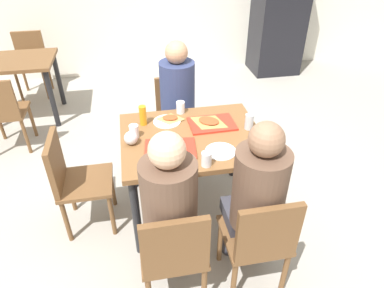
% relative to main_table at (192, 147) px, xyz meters
% --- Properties ---
extents(ground_plane, '(10.00, 10.00, 0.02)m').
position_rel_main_table_xyz_m(ground_plane, '(0.00, 0.00, -0.66)').
color(ground_plane, '#9E998E').
extents(main_table, '(1.06, 0.87, 0.75)m').
position_rel_main_table_xyz_m(main_table, '(0.00, 0.00, 0.00)').
color(main_table, brown).
rests_on(main_table, ground_plane).
extents(chair_near_left, '(0.40, 0.40, 0.83)m').
position_rel_main_table_xyz_m(chair_near_left, '(-0.27, -0.82, -0.16)').
color(chair_near_left, brown).
rests_on(chair_near_left, ground_plane).
extents(chair_near_right, '(0.40, 0.40, 0.83)m').
position_rel_main_table_xyz_m(chair_near_right, '(0.27, -0.82, -0.16)').
color(chair_near_right, brown).
rests_on(chair_near_right, ground_plane).
extents(chair_far_side, '(0.40, 0.40, 0.83)m').
position_rel_main_table_xyz_m(chair_far_side, '(0.00, 0.82, -0.16)').
color(chair_far_side, brown).
rests_on(chair_far_side, ground_plane).
extents(chair_left_end, '(0.40, 0.40, 0.83)m').
position_rel_main_table_xyz_m(chair_left_end, '(-0.92, 0.00, -0.16)').
color(chair_left_end, brown).
rests_on(chair_left_end, ground_plane).
extents(person_in_red, '(0.32, 0.42, 1.24)m').
position_rel_main_table_xyz_m(person_in_red, '(-0.27, -0.68, 0.09)').
color(person_in_red, '#383842').
rests_on(person_in_red, ground_plane).
extents(person_in_brown_jacket, '(0.32, 0.42, 1.24)m').
position_rel_main_table_xyz_m(person_in_brown_jacket, '(0.27, -0.68, 0.09)').
color(person_in_brown_jacket, '#383842').
rests_on(person_in_brown_jacket, ground_plane).
extents(person_far_side, '(0.32, 0.42, 1.24)m').
position_rel_main_table_xyz_m(person_far_side, '(-0.00, 0.68, 0.09)').
color(person_far_side, '#383842').
rests_on(person_far_side, ground_plane).
extents(tray_red_near, '(0.39, 0.30, 0.02)m').
position_rel_main_table_xyz_m(tray_red_near, '(-0.19, -0.15, 0.11)').
color(tray_red_near, red).
rests_on(tray_red_near, main_table).
extents(tray_red_far, '(0.37, 0.27, 0.02)m').
position_rel_main_table_xyz_m(tray_red_far, '(0.19, 0.13, 0.11)').
color(tray_red_far, red).
rests_on(tray_red_far, main_table).
extents(paper_plate_center, '(0.22, 0.22, 0.01)m').
position_rel_main_table_xyz_m(paper_plate_center, '(-0.16, 0.24, 0.10)').
color(paper_plate_center, white).
rests_on(paper_plate_center, main_table).
extents(paper_plate_near_edge, '(0.22, 0.22, 0.01)m').
position_rel_main_table_xyz_m(paper_plate_near_edge, '(0.16, -0.24, 0.10)').
color(paper_plate_near_edge, white).
rests_on(paper_plate_near_edge, main_table).
extents(pizza_slice_a, '(0.20, 0.15, 0.02)m').
position_rel_main_table_xyz_m(pizza_slice_a, '(-0.22, -0.13, 0.12)').
color(pizza_slice_a, '#DBAD60').
rests_on(pizza_slice_a, tray_red_near).
extents(pizza_slice_b, '(0.30, 0.29, 0.02)m').
position_rel_main_table_xyz_m(pizza_slice_b, '(0.16, 0.15, 0.12)').
color(pizza_slice_b, '#C68C47').
rests_on(pizza_slice_b, tray_red_far).
extents(pizza_slice_c, '(0.20, 0.17, 0.02)m').
position_rel_main_table_xyz_m(pizza_slice_c, '(-0.13, 0.27, 0.12)').
color(pizza_slice_c, tan).
rests_on(pizza_slice_c, paper_plate_center).
extents(plastic_cup_a, '(0.07, 0.07, 0.10)m').
position_rel_main_table_xyz_m(plastic_cup_a, '(-0.03, 0.37, 0.15)').
color(plastic_cup_a, white).
rests_on(plastic_cup_a, main_table).
extents(plastic_cup_b, '(0.07, 0.07, 0.10)m').
position_rel_main_table_xyz_m(plastic_cup_b, '(0.03, -0.37, 0.15)').
color(plastic_cup_b, white).
rests_on(plastic_cup_b, main_table).
extents(plastic_cup_c, '(0.07, 0.07, 0.10)m').
position_rel_main_table_xyz_m(plastic_cup_c, '(-0.43, 0.07, 0.15)').
color(plastic_cup_c, white).
rests_on(plastic_cup_c, main_table).
extents(soda_can, '(0.07, 0.07, 0.12)m').
position_rel_main_table_xyz_m(soda_can, '(0.45, 0.02, 0.16)').
color(soda_can, '#B7BCC6').
rests_on(soda_can, main_table).
extents(condiment_bottle, '(0.06, 0.06, 0.16)m').
position_rel_main_table_xyz_m(condiment_bottle, '(-0.35, 0.24, 0.18)').
color(condiment_bottle, orange).
rests_on(condiment_bottle, main_table).
extents(foil_bundle, '(0.10, 0.10, 0.10)m').
position_rel_main_table_xyz_m(foil_bundle, '(-0.45, -0.02, 0.15)').
color(foil_bundle, silver).
rests_on(foil_bundle, main_table).
extents(drink_fridge, '(0.70, 0.60, 1.90)m').
position_rel_main_table_xyz_m(drink_fridge, '(1.86, 2.85, 0.30)').
color(drink_fridge, black).
rests_on(drink_fridge, ground_plane).
extents(background_table, '(0.90, 0.70, 0.75)m').
position_rel_main_table_xyz_m(background_table, '(-1.72, 1.96, -0.03)').
color(background_table, brown).
rests_on(background_table, ground_plane).
extents(background_chair_near, '(0.40, 0.40, 0.83)m').
position_rel_main_table_xyz_m(background_chair_near, '(-1.72, 1.22, -0.16)').
color(background_chair_near, brown).
rests_on(background_chair_near, ground_plane).
extents(background_chair_far, '(0.40, 0.40, 0.83)m').
position_rel_main_table_xyz_m(background_chair_far, '(-1.72, 2.69, -0.16)').
color(background_chair_far, brown).
rests_on(background_chair_far, ground_plane).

